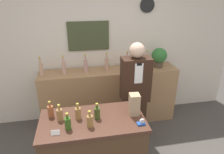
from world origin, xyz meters
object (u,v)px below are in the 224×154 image
shopkeeper (135,96)px  potted_plant (159,56)px  paper_bag (134,104)px  tape_dispenser (141,123)px

shopkeeper → potted_plant: bearing=44.8°
paper_bag → tape_dispenser: 0.24m
tape_dispenser → shopkeeper: bearing=78.4°
potted_plant → tape_dispenser: potted_plant is taller
shopkeeper → tape_dispenser: 0.81m
potted_plant → paper_bag: size_ratio=1.30×
potted_plant → tape_dispenser: (-0.77, -1.39, -0.29)m
shopkeeper → tape_dispenser: shopkeeper is taller
shopkeeper → potted_plant: shopkeeper is taller
shopkeeper → paper_bag: size_ratio=6.11×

